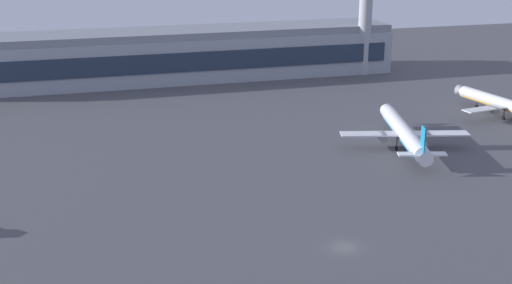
{
  "coord_description": "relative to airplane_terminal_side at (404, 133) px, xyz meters",
  "views": [
    {
      "loc": [
        -39.91,
        -88.97,
        49.72
      ],
      "look_at": [
        -2.29,
        44.06,
        4.0
      ],
      "focal_mm": 46.8,
      "sensor_mm": 36.0,
      "label": 1
    }
  ],
  "objects": [
    {
      "name": "airplane_mid_apron",
      "position": [
        38.03,
        15.7,
        -0.22
      ],
      "size": [
        27.84,
        35.6,
        9.16
      ],
      "rotation": [
        0.0,
        0.0,
        0.17
      ],
      "color": "silver",
      "rests_on": "ground"
    },
    {
      "name": "terminal_building",
      "position": [
        -39.28,
        85.08,
        4.41
      ],
      "size": [
        146.35,
        22.4,
        16.4
      ],
      "color": "#9EA3AD",
      "rests_on": "ground"
    },
    {
      "name": "airplane_terminal_side",
      "position": [
        0.0,
        0.0,
        0.0
      ],
      "size": [
        29.4,
        37.48,
        9.74
      ],
      "rotation": [
        0.0,
        0.0,
        -0.25
      ],
      "color": "white",
      "rests_on": "ground"
    },
    {
      "name": "ground_plane",
      "position": [
        -32.62,
        -42.23,
        -3.68
      ],
      "size": [
        416.0,
        416.0,
        0.0
      ],
      "primitive_type": "plane",
      "color": "#4C4C51"
    }
  ]
}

